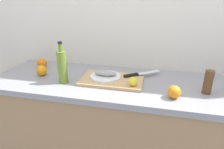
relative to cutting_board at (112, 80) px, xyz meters
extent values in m
cube|color=white|center=(0.12, 0.33, 0.34)|extent=(3.20, 0.05, 2.50)
cube|color=#9E7A56|center=(0.12, 0.01, -0.48)|extent=(2.00, 0.58, 0.86)
cube|color=gray|center=(0.12, 0.01, -0.03)|extent=(2.00, 0.60, 0.04)
cube|color=tan|center=(0.00, 0.00, 0.00)|extent=(0.43, 0.27, 0.02)
cylinder|color=white|center=(-0.05, 0.01, 0.02)|extent=(0.22, 0.22, 0.01)
ellipsoid|color=#999E99|center=(-0.05, 0.01, 0.04)|extent=(0.16, 0.07, 0.04)
cube|color=silver|center=(0.25, 0.15, 0.02)|extent=(0.17, 0.13, 0.00)
cube|color=black|center=(0.13, 0.07, 0.02)|extent=(0.10, 0.08, 0.02)
sphere|color=yellow|center=(0.16, -0.08, 0.04)|extent=(0.06, 0.06, 0.06)
cylinder|color=olive|center=(-0.32, -0.09, 0.10)|extent=(0.06, 0.06, 0.22)
cylinder|color=olive|center=(-0.32, -0.09, 0.23)|extent=(0.03, 0.03, 0.05)
cylinder|color=black|center=(-0.32, -0.09, 0.27)|extent=(0.03, 0.03, 0.02)
sphere|color=orange|center=(-0.54, -0.01, 0.03)|extent=(0.08, 0.08, 0.08)
sphere|color=orange|center=(0.40, -0.16, 0.03)|extent=(0.08, 0.08, 0.08)
sphere|color=orange|center=(-0.63, 0.14, 0.03)|extent=(0.08, 0.08, 0.08)
cylinder|color=brown|center=(0.60, -0.05, 0.06)|extent=(0.05, 0.05, 0.15)
camera|label=1|loc=(0.27, -1.18, 0.53)|focal=30.25mm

